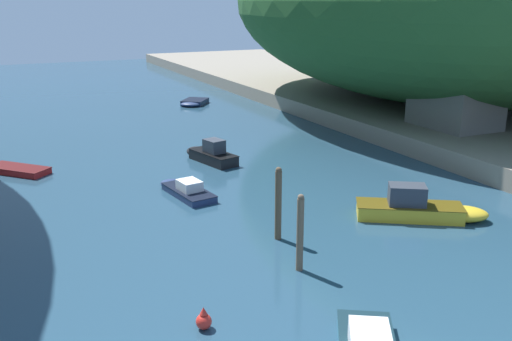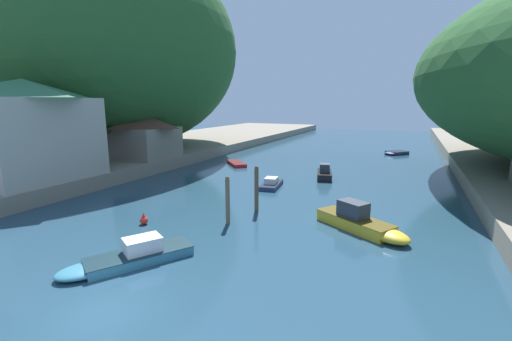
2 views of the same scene
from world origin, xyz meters
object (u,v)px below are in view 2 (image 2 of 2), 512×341
(boat_far_upstream, at_px, (362,223))
(boat_open_rowboat, at_px, (272,183))
(boat_yellow_tender, at_px, (395,153))
(boat_mid_channel, at_px, (128,257))
(boat_small_dinghy, at_px, (324,173))
(person_on_quay, at_px, (142,153))
(boathouse_shed, at_px, (139,134))
(boat_near_quay, at_px, (235,163))
(waterfront_building, at_px, (28,129))
(channel_buoy_near, at_px, (144,220))

(boat_far_upstream, xyz_separation_m, boat_open_rowboat, (-9.24, 8.50, -0.24))
(boat_yellow_tender, height_order, boat_mid_channel, boat_mid_channel)
(boat_small_dinghy, distance_m, boat_open_rowboat, 6.72)
(boat_open_rowboat, bearing_deg, person_on_quay, 173.48)
(boat_small_dinghy, bearing_deg, boathouse_shed, 175.12)
(boat_near_quay, relative_size, boat_mid_channel, 0.75)
(waterfront_building, distance_m, boathouse_shed, 13.33)
(waterfront_building, distance_m, boat_open_rowboat, 21.45)
(boat_mid_channel, height_order, person_on_quay, person_on_quay)
(boat_mid_channel, bearing_deg, boat_near_quay, -41.82)
(waterfront_building, height_order, person_on_quay, waterfront_building)
(person_on_quay, bearing_deg, channel_buoy_near, -127.81)
(boathouse_shed, bearing_deg, boat_far_upstream, -21.52)
(boat_open_rowboat, distance_m, person_on_quay, 15.45)
(boat_far_upstream, bearing_deg, waterfront_building, -52.47)
(boat_small_dinghy, bearing_deg, boat_open_rowboat, -136.29)
(boat_far_upstream, height_order, person_on_quay, person_on_quay)
(boat_mid_channel, xyz_separation_m, boat_open_rowboat, (0.56, 17.72, -0.09))
(boat_yellow_tender, distance_m, person_on_quay, 36.39)
(waterfront_building, distance_m, boat_yellow_tender, 46.22)
(boathouse_shed, bearing_deg, boat_open_rowboat, -7.11)
(person_on_quay, bearing_deg, boat_far_upstream, -98.41)
(boathouse_shed, height_order, boat_far_upstream, boathouse_shed)
(boat_far_upstream, distance_m, channel_buoy_near, 13.79)
(waterfront_building, relative_size, boathouse_shed, 1.16)
(waterfront_building, relative_size, boat_near_quay, 2.12)
(boat_far_upstream, distance_m, boat_small_dinghy, 15.25)
(channel_buoy_near, bearing_deg, boat_far_upstream, 19.37)
(boathouse_shed, distance_m, boat_small_dinghy, 22.20)
(boathouse_shed, bearing_deg, channel_buoy_near, -47.05)
(boat_yellow_tender, height_order, boat_small_dinghy, boat_small_dinghy)
(boat_mid_channel, distance_m, person_on_quay, 22.77)
(boat_small_dinghy, xyz_separation_m, boat_open_rowboat, (-3.60, -5.67, -0.20))
(channel_buoy_near, bearing_deg, boat_near_quay, 102.25)
(waterfront_building, bearing_deg, person_on_quay, 77.45)
(boat_yellow_tender, xyz_separation_m, boat_small_dinghy, (-6.03, -20.27, 0.24))
(boat_mid_channel, distance_m, boat_small_dinghy, 23.76)
(boathouse_shed, relative_size, channel_buoy_near, 10.85)
(boathouse_shed, xyz_separation_m, boat_open_rowboat, (18.03, -2.25, -3.80))
(waterfront_building, height_order, boat_small_dinghy, waterfront_building)
(channel_buoy_near, bearing_deg, boat_small_dinghy, 68.54)
(boat_mid_channel, bearing_deg, waterfront_building, 9.94)
(boat_far_upstream, bearing_deg, channel_buoy_near, -38.38)
(boat_small_dinghy, bearing_deg, boat_far_upstream, -82.18)
(boat_far_upstream, height_order, boat_yellow_tender, boat_far_upstream)
(channel_buoy_near, bearing_deg, boat_mid_channel, -55.38)
(boat_far_upstream, relative_size, boat_mid_channel, 0.99)
(person_on_quay, bearing_deg, boat_yellow_tender, -33.67)
(boat_open_rowboat, height_order, person_on_quay, person_on_quay)
(boat_far_upstream, bearing_deg, person_on_quay, -75.84)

